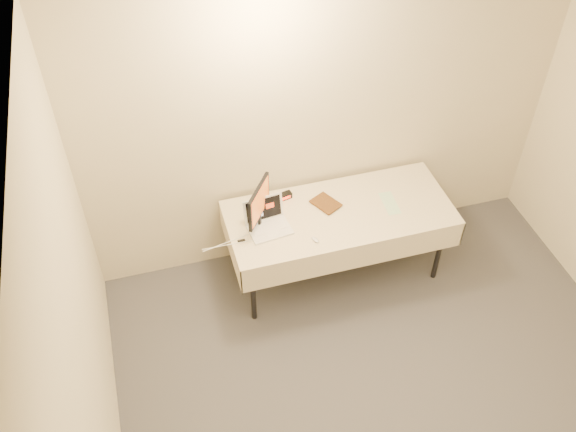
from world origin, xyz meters
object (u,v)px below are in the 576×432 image
object	(u,v)px
table	(339,217)
laptop	(267,221)
monitor	(259,204)
book	(319,199)

from	to	relation	value
table	laptop	distance (m)	0.62
table	laptop	world-z (taller)	laptop
monitor	book	size ratio (longest dim) A/B	1.77
table	laptop	size ratio (longest dim) A/B	5.19
table	book	bearing A→B (deg)	154.57
table	book	world-z (taller)	book
table	book	distance (m)	0.25
table	laptop	xyz separation A→B (m)	(-0.61, 0.01, 0.12)
monitor	book	bearing A→B (deg)	-49.66
table	monitor	size ratio (longest dim) A/B	4.61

